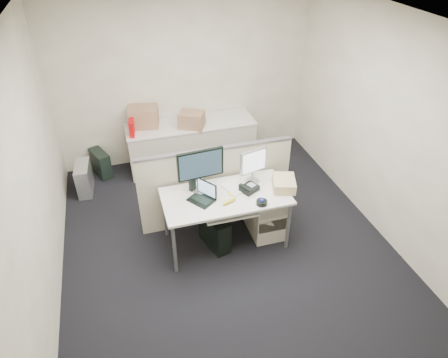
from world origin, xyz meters
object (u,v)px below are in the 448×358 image
object	(u,v)px
desk	(226,200)
monitor_main	(201,171)
desk_phone	(249,188)
laptop	(201,193)

from	to	relation	value
desk	monitor_main	world-z (taller)	monitor_main
desk_phone	monitor_main	bearing A→B (deg)	135.47
desk_phone	laptop	bearing A→B (deg)	155.50
desk	monitor_main	size ratio (longest dim) A/B	2.71
laptop	desk_phone	size ratio (longest dim) A/B	1.42
desk	laptop	world-z (taller)	laptop
desk	laptop	size ratio (longest dim) A/B	5.25
monitor_main	laptop	xyz separation A→B (m)	(-0.05, -0.20, -0.17)
monitor_main	desk_phone	xyz separation A→B (m)	(0.55, -0.17, -0.24)
desk	desk_phone	size ratio (longest dim) A/B	7.47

